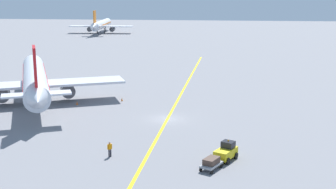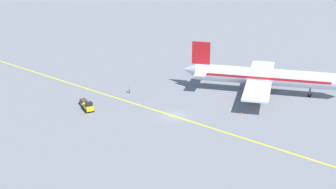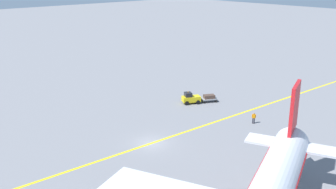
{
  "view_description": "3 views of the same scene",
  "coord_description": "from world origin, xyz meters",
  "px_view_note": "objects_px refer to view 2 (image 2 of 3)",
  "views": [
    {
      "loc": [
        6.72,
        -62.74,
        18.06
      ],
      "look_at": [
        0.07,
        0.22,
        3.49
      ],
      "focal_mm": 50.0,
      "sensor_mm": 36.0,
      "label": 1
    },
    {
      "loc": [
        66.68,
        48.86,
        34.72
      ],
      "look_at": [
        1.9,
        -0.01,
        4.98
      ],
      "focal_mm": 50.0,
      "sensor_mm": 36.0,
      "label": 2
    },
    {
      "loc": [
        -36.03,
        29.55,
        21.36
      ],
      "look_at": [
        3.06,
        -5.62,
        4.72
      ],
      "focal_mm": 42.0,
      "sensor_mm": 36.0,
      "label": 3
    }
  ],
  "objects_px": {
    "baggage_tug_white": "(88,106)",
    "traffic_cone_near_nose": "(241,113)",
    "baggage_cart_trailing": "(84,102)",
    "traffic_cone_mid_apron": "(242,100)",
    "airplane_at_gate": "(263,77)",
    "ground_crew_worker": "(129,89)"
  },
  "relations": [
    {
      "from": "baggage_tug_white",
      "to": "traffic_cone_near_nose",
      "type": "relative_size",
      "value": 6.1
    },
    {
      "from": "baggage_cart_trailing",
      "to": "traffic_cone_mid_apron",
      "type": "bearing_deg",
      "value": 131.01
    },
    {
      "from": "baggage_tug_white",
      "to": "traffic_cone_mid_apron",
      "type": "bearing_deg",
      "value": 136.59
    },
    {
      "from": "traffic_cone_near_nose",
      "to": "baggage_cart_trailing",
      "type": "bearing_deg",
      "value": -61.88
    },
    {
      "from": "airplane_at_gate",
      "to": "traffic_cone_near_nose",
      "type": "relative_size",
      "value": 61.64
    },
    {
      "from": "ground_crew_worker",
      "to": "traffic_cone_mid_apron",
      "type": "distance_m",
      "value": 24.38
    },
    {
      "from": "baggage_tug_white",
      "to": "traffic_cone_mid_apron",
      "type": "xyz_separation_m",
      "value": [
        -22.91,
        21.68,
        -0.63
      ]
    },
    {
      "from": "baggage_cart_trailing",
      "to": "traffic_cone_near_nose",
      "type": "xyz_separation_m",
      "value": [
        -14.9,
        27.87,
        -0.49
      ]
    },
    {
      "from": "baggage_tug_white",
      "to": "ground_crew_worker",
      "type": "height_order",
      "value": "baggage_tug_white"
    },
    {
      "from": "airplane_at_gate",
      "to": "traffic_cone_near_nose",
      "type": "xyz_separation_m",
      "value": [
        13.5,
        2.35,
        -3.43
      ]
    },
    {
      "from": "baggage_tug_white",
      "to": "traffic_cone_near_nose",
      "type": "distance_m",
      "value": 29.87
    },
    {
      "from": "baggage_tug_white",
      "to": "airplane_at_gate",
      "type": "bearing_deg",
      "value": 142.95
    },
    {
      "from": "airplane_at_gate",
      "to": "traffic_cone_mid_apron",
      "type": "xyz_separation_m",
      "value": [
        7.0,
        -0.91,
        -3.43
      ]
    },
    {
      "from": "ground_crew_worker",
      "to": "baggage_cart_trailing",
      "type": "bearing_deg",
      "value": -12.93
    },
    {
      "from": "airplane_at_gate",
      "to": "baggage_tug_white",
      "type": "xyz_separation_m",
      "value": [
        29.92,
        -22.59,
        -2.81
      ]
    },
    {
      "from": "baggage_cart_trailing",
      "to": "traffic_cone_near_nose",
      "type": "distance_m",
      "value": 31.6
    },
    {
      "from": "traffic_cone_near_nose",
      "to": "baggage_tug_white",
      "type": "bearing_deg",
      "value": -56.65
    },
    {
      "from": "baggage_tug_white",
      "to": "traffic_cone_near_nose",
      "type": "height_order",
      "value": "baggage_tug_white"
    },
    {
      "from": "baggage_tug_white",
      "to": "baggage_cart_trailing",
      "type": "bearing_deg",
      "value": -117.44
    },
    {
      "from": "traffic_cone_near_nose",
      "to": "traffic_cone_mid_apron",
      "type": "distance_m",
      "value": 7.27
    },
    {
      "from": "ground_crew_worker",
      "to": "traffic_cone_mid_apron",
      "type": "relative_size",
      "value": 3.05
    },
    {
      "from": "baggage_cart_trailing",
      "to": "traffic_cone_mid_apron",
      "type": "distance_m",
      "value": 32.61
    }
  ]
}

